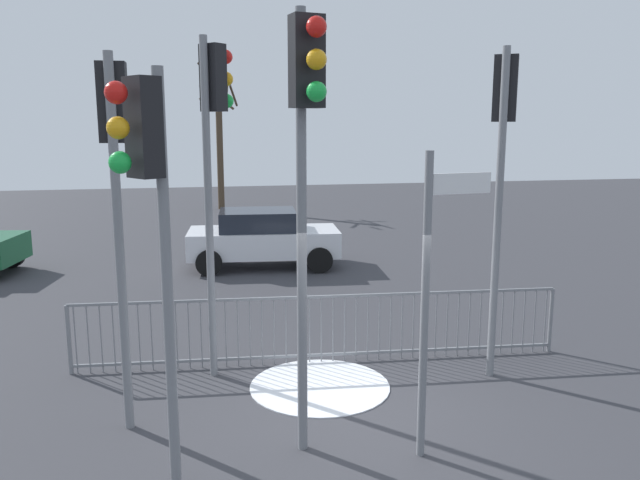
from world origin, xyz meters
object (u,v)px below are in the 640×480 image
object	(u,v)px
traffic_light_foreground_left	(116,159)
traffic_light_rear_right	(306,137)
traffic_light_foreground_right	(214,133)
bare_tree_left	(220,137)
car_white_mid	(262,237)
traffic_light_mid_left	(502,140)
traffic_light_rear_left	(149,189)
direction_sign_post	(430,291)

from	to	relation	value
traffic_light_foreground_left	traffic_light_rear_right	bearing A→B (deg)	-29.14
traffic_light_rear_right	traffic_light_foreground_left	bearing A→B (deg)	-42.32
traffic_light_foreground_right	bare_tree_left	bearing A→B (deg)	134.69
car_white_mid	traffic_light_mid_left	bearing A→B (deg)	-66.40
traffic_light_rear_left	traffic_light_foreground_right	bearing A→B (deg)	-47.29
traffic_light_mid_left	direction_sign_post	distance (m)	3.14
traffic_light_foreground_left	traffic_light_foreground_right	distance (m)	1.82
car_white_mid	traffic_light_foreground_left	bearing A→B (deg)	-102.16
traffic_light_rear_right	car_white_mid	world-z (taller)	traffic_light_rear_right
car_white_mid	bare_tree_left	bearing A→B (deg)	97.57
traffic_light_foreground_left	bare_tree_left	bearing A→B (deg)	85.68
traffic_light_foreground_left	traffic_light_rear_left	distance (m)	1.69
traffic_light_foreground_right	traffic_light_rear_left	distance (m)	3.12
traffic_light_rear_left	direction_sign_post	size ratio (longest dim) A/B	1.23
traffic_light_rear_left	bare_tree_left	xyz separation A→B (m)	(1.53, 21.28, 0.02)
traffic_light_rear_right	traffic_light_rear_left	distance (m)	1.67
traffic_light_foreground_left	direction_sign_post	world-z (taller)	traffic_light_foreground_left
bare_tree_left	traffic_light_foreground_right	bearing A→B (deg)	-92.60
traffic_light_rear_right	traffic_light_foreground_right	distance (m)	2.71
traffic_light_rear_right	bare_tree_left	size ratio (longest dim) A/B	0.78
direction_sign_post	car_white_mid	world-z (taller)	direction_sign_post
traffic_light_rear_right	direction_sign_post	bearing A→B (deg)	157.04
bare_tree_left	traffic_light_mid_left	bearing A→B (deg)	-80.71
traffic_light_rear_right	traffic_light_foreground_right	world-z (taller)	traffic_light_foreground_right
traffic_light_mid_left	direction_sign_post	xyz separation A→B (m)	(-1.81, -2.05, -1.54)
traffic_light_rear_left	car_white_mid	bearing A→B (deg)	-46.04
traffic_light_foreground_right	car_white_mid	xyz separation A→B (m)	(1.37, 6.84, -2.75)
traffic_light_mid_left	traffic_light_foreground_right	size ratio (longest dim) A/B	0.97
traffic_light_foreground_right	direction_sign_post	size ratio (longest dim) A/B	1.42
traffic_light_rear_right	bare_tree_left	world-z (taller)	bare_tree_left
direction_sign_post	traffic_light_foreground_right	bearing A→B (deg)	118.23
traffic_light_mid_left	bare_tree_left	xyz separation A→B (m)	(-3.12, 19.05, -0.35)
traffic_light_foreground_right	car_white_mid	world-z (taller)	traffic_light_foreground_right
traffic_light_rear_right	traffic_light_rear_left	bearing A→B (deg)	3.85
traffic_light_rear_right	car_white_mid	distance (m)	9.82
traffic_light_foreground_left	traffic_light_foreground_right	bearing A→B (deg)	51.57
traffic_light_foreground_right	direction_sign_post	distance (m)	3.90
traffic_light_mid_left	direction_sign_post	world-z (taller)	traffic_light_mid_left
traffic_light_rear_left	traffic_light_rear_right	bearing A→B (deg)	-108.62
traffic_light_foreground_left	traffic_light_mid_left	size ratio (longest dim) A/B	0.95
traffic_light_rear_left	bare_tree_left	size ratio (longest dim) A/B	0.68
traffic_light_foreground_left	direction_sign_post	xyz separation A→B (m)	(3.29, -1.44, -1.36)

